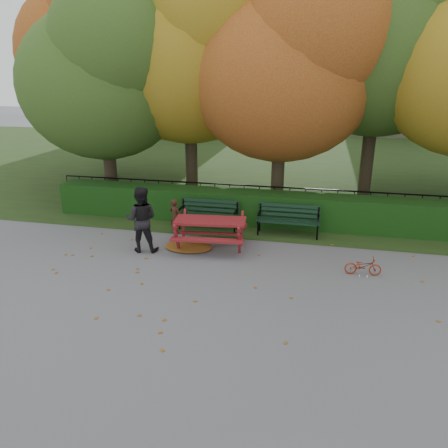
% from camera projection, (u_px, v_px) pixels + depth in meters
% --- Properties ---
extents(ground, '(90.00, 90.00, 0.00)m').
position_uv_depth(ground, '(224.00, 288.00, 9.71)').
color(ground, slate).
rests_on(ground, ground).
extents(grass_strip, '(90.00, 90.00, 0.00)m').
position_uv_depth(grass_strip, '(283.00, 164.00, 22.60)').
color(grass_strip, '#213616').
rests_on(grass_strip, ground).
extents(building_left, '(10.00, 7.00, 15.00)m').
position_uv_depth(building_left, '(183.00, 30.00, 33.00)').
color(building_left, tan).
rests_on(building_left, ground).
extents(building_right, '(9.00, 6.00, 12.00)m').
position_uv_depth(building_right, '(414.00, 50.00, 31.86)').
color(building_right, tan).
rests_on(building_right, ground).
extents(hedge, '(13.00, 0.90, 1.00)m').
position_uv_depth(hedge, '(255.00, 208.00, 13.68)').
color(hedge, black).
rests_on(hedge, ground).
extents(iron_fence, '(14.00, 0.04, 1.02)m').
position_uv_depth(iron_fence, '(259.00, 200.00, 14.41)').
color(iron_fence, black).
rests_on(iron_fence, ground).
extents(tree_a, '(5.88, 5.60, 7.48)m').
position_uv_depth(tree_a, '(108.00, 72.00, 14.40)').
color(tree_a, '#30231A').
rests_on(tree_a, ground).
extents(tree_b, '(6.72, 6.40, 8.79)m').
position_uv_depth(tree_b, '(197.00, 44.00, 14.63)').
color(tree_b, '#30231A').
rests_on(tree_b, ground).
extents(tree_c, '(6.30, 6.00, 8.00)m').
position_uv_depth(tree_c, '(293.00, 62.00, 13.42)').
color(tree_c, '#30231A').
rests_on(tree_c, ground).
extents(tree_d, '(7.14, 6.80, 9.58)m').
position_uv_depth(tree_d, '(396.00, 23.00, 13.59)').
color(tree_d, '#30231A').
rests_on(tree_d, ground).
extents(tree_f, '(6.93, 6.60, 9.19)m').
position_uv_depth(tree_f, '(103.00, 41.00, 17.78)').
color(tree_f, '#30231A').
rests_on(tree_f, ground).
extents(bench_left, '(1.80, 0.57, 0.88)m').
position_uv_depth(bench_left, '(209.00, 212.00, 13.21)').
color(bench_left, black).
rests_on(bench_left, ground).
extents(bench_right, '(1.80, 0.57, 0.88)m').
position_uv_depth(bench_right, '(288.00, 218.00, 12.72)').
color(bench_right, black).
rests_on(bench_right, ground).
extents(picnic_table, '(2.04, 1.71, 0.92)m').
position_uv_depth(picnic_table, '(210.00, 226.00, 11.70)').
color(picnic_table, maroon).
rests_on(picnic_table, ground).
extents(leaf_pile, '(1.44, 1.11, 0.09)m').
position_uv_depth(leaf_pile, '(189.00, 246.00, 11.87)').
color(leaf_pile, brown).
rests_on(leaf_pile, ground).
extents(leaf_scatter, '(9.00, 5.70, 0.01)m').
position_uv_depth(leaf_scatter, '(227.00, 282.00, 9.98)').
color(leaf_scatter, brown).
rests_on(leaf_scatter, ground).
extents(child, '(0.45, 0.38, 1.05)m').
position_uv_depth(child, '(175.00, 216.00, 12.82)').
color(child, '#3A1C12').
rests_on(child, ground).
extents(adult, '(0.95, 0.79, 1.76)m').
position_uv_depth(adult, '(141.00, 219.00, 11.44)').
color(adult, black).
rests_on(adult, ground).
extents(bicycle, '(0.86, 0.34, 0.44)m').
position_uv_depth(bicycle, '(363.00, 266.00, 10.27)').
color(bicycle, maroon).
rests_on(bicycle, ground).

